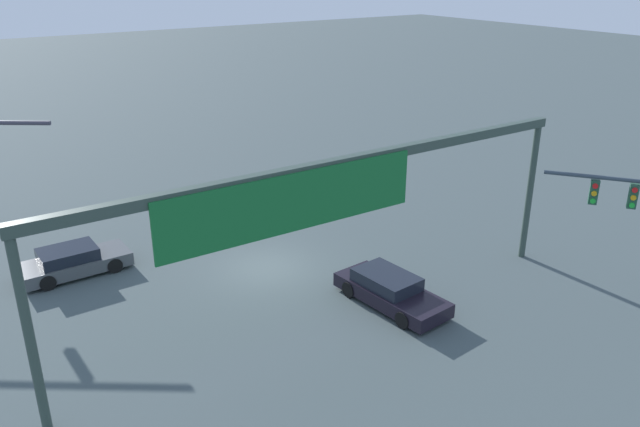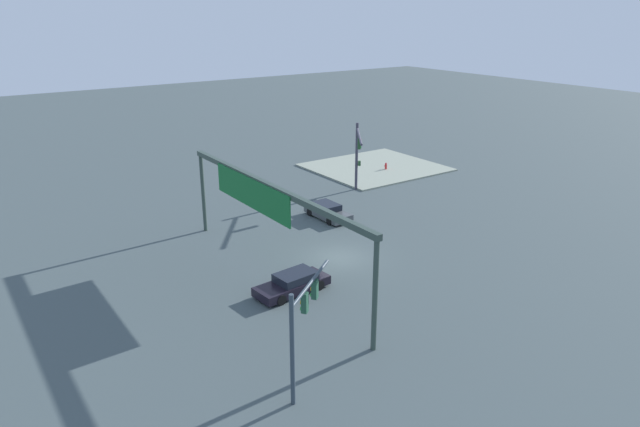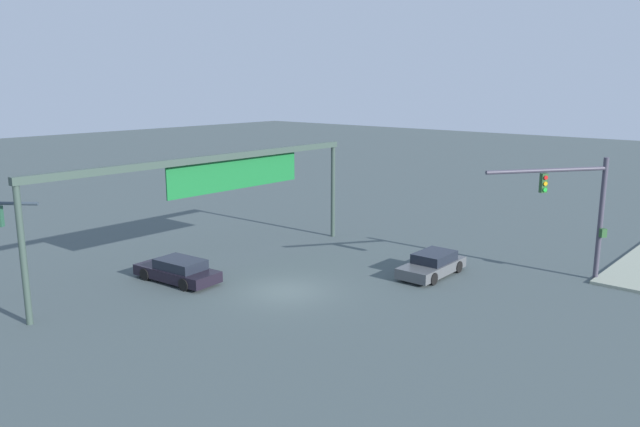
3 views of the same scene
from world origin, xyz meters
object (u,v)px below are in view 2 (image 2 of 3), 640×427
(fire_hydrant_on_curb, at_px, (386,166))
(sedan_car_waiting_far, at_px, (293,283))
(traffic_signal_opposite_side, at_px, (358,149))
(traffic_signal_near_corner, at_px, (302,316))
(sedan_car_approaching, at_px, (327,211))

(fire_hydrant_on_curb, bearing_deg, sedan_car_waiting_far, 127.80)
(sedan_car_waiting_far, bearing_deg, fire_hydrant_on_curb, -147.61)
(traffic_signal_opposite_side, height_order, fire_hydrant_on_curb, traffic_signal_opposite_side)
(traffic_signal_opposite_side, xyz_separation_m, fire_hydrant_on_curb, (4.64, -7.58, -3.72))
(sedan_car_waiting_far, distance_m, fire_hydrant_on_curb, 29.08)
(sedan_car_waiting_far, bearing_deg, traffic_signal_near_corner, 54.98)
(sedan_car_approaching, bearing_deg, fire_hydrant_on_curb, 120.54)
(traffic_signal_near_corner, xyz_separation_m, traffic_signal_opposite_side, (21.32, -20.02, 0.59))
(traffic_signal_opposite_side, xyz_separation_m, sedan_car_waiting_far, (-13.19, 15.39, -3.64))
(sedan_car_approaching, bearing_deg, sedan_car_waiting_far, -45.70)
(traffic_signal_near_corner, relative_size, sedan_car_approaching, 1.21)
(sedan_car_approaching, xyz_separation_m, fire_hydrant_on_curb, (8.36, -13.61, -0.09))
(traffic_signal_near_corner, distance_m, traffic_signal_opposite_side, 29.25)
(traffic_signal_opposite_side, relative_size, fire_hydrant_on_curb, 8.97)
(traffic_signal_opposite_side, distance_m, sedan_car_waiting_far, 20.59)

